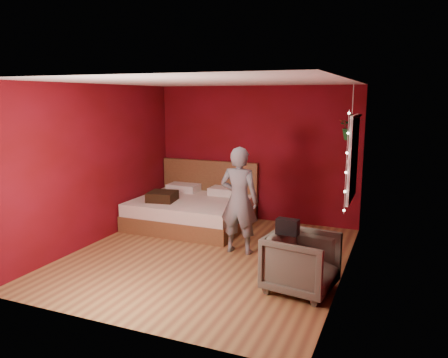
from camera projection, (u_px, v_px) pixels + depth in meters
floor at (207, 256)px, 6.66m from camera, size 4.50×4.50×0.00m
room_walls at (207, 146)px, 6.34m from camera, size 4.04×4.54×2.62m
window at (353, 158)px, 6.45m from camera, size 0.05×0.97×1.27m
fairy_lights at (346, 163)px, 5.98m from camera, size 0.04×0.04×1.45m
bed at (193, 209)px, 8.25m from camera, size 2.05×1.74×1.13m
person at (239, 200)px, 6.68m from camera, size 0.61×0.41×1.66m
armchair at (301, 263)px, 5.40m from camera, size 0.92×0.90×0.74m
handbag at (288, 227)px, 5.30m from camera, size 0.28×0.16×0.19m
throw_pillow at (162, 196)px, 7.98m from camera, size 0.55×0.55×0.17m
hanging_plant at (351, 127)px, 6.75m from camera, size 0.40×0.36×0.87m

